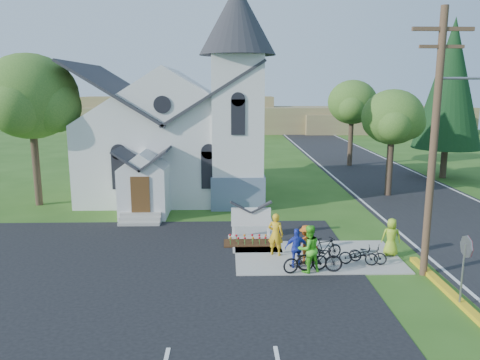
{
  "coord_description": "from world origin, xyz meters",
  "views": [
    {
      "loc": [
        -2.32,
        -18.46,
        7.22
      ],
      "look_at": [
        -1.68,
        5.0,
        2.51
      ],
      "focal_mm": 35.0,
      "sensor_mm": 36.0,
      "label": 1
    }
  ],
  "objects_px": {
    "cyclist_1": "(309,249)",
    "cyclist_3": "(306,244)",
    "utility_pole": "(436,137)",
    "cyclist_4": "(391,237)",
    "cyclist_0": "(276,234)",
    "bike_3": "(324,249)",
    "bike_0": "(305,260)",
    "bike_4": "(368,254)",
    "bike_1": "(320,258)",
    "bike_2": "(359,255)",
    "stop_sign": "(465,256)",
    "cyclist_2": "(297,248)",
    "church_sign": "(251,217)"
  },
  "relations": [
    {
      "from": "bike_0",
      "to": "utility_pole",
      "type": "bearing_deg",
      "value": -108.33
    },
    {
      "from": "church_sign",
      "to": "bike_1",
      "type": "relative_size",
      "value": 1.22
    },
    {
      "from": "bike_3",
      "to": "utility_pole",
      "type": "bearing_deg",
      "value": -132.21
    },
    {
      "from": "cyclist_4",
      "to": "bike_1",
      "type": "bearing_deg",
      "value": 39.08
    },
    {
      "from": "bike_2",
      "to": "cyclist_0",
      "type": "bearing_deg",
      "value": 80.83
    },
    {
      "from": "stop_sign",
      "to": "cyclist_2",
      "type": "relative_size",
      "value": 1.53
    },
    {
      "from": "utility_pole",
      "to": "cyclist_1",
      "type": "bearing_deg",
      "value": 176.21
    },
    {
      "from": "cyclist_0",
      "to": "cyclist_4",
      "type": "height_order",
      "value": "cyclist_0"
    },
    {
      "from": "bike_2",
      "to": "bike_4",
      "type": "bearing_deg",
      "value": -55.9
    },
    {
      "from": "bike_0",
      "to": "bike_3",
      "type": "bearing_deg",
      "value": -53.11
    },
    {
      "from": "church_sign",
      "to": "cyclist_4",
      "type": "bearing_deg",
      "value": -24.31
    },
    {
      "from": "bike_3",
      "to": "cyclist_4",
      "type": "height_order",
      "value": "cyclist_4"
    },
    {
      "from": "utility_pole",
      "to": "stop_sign",
      "type": "xyz_separation_m",
      "value": [
        0.07,
        -2.7,
        -3.62
      ]
    },
    {
      "from": "cyclist_1",
      "to": "cyclist_4",
      "type": "xyz_separation_m",
      "value": [
        3.87,
        1.74,
        -0.13
      ]
    },
    {
      "from": "cyclist_1",
      "to": "bike_4",
      "type": "height_order",
      "value": "cyclist_1"
    },
    {
      "from": "bike_1",
      "to": "bike_4",
      "type": "bearing_deg",
      "value": -62.19
    },
    {
      "from": "utility_pole",
      "to": "cyclist_1",
      "type": "distance_m",
      "value": 6.33
    },
    {
      "from": "cyclist_0",
      "to": "bike_0",
      "type": "bearing_deg",
      "value": 139.46
    },
    {
      "from": "cyclist_0",
      "to": "cyclist_1",
      "type": "bearing_deg",
      "value": 142.09
    },
    {
      "from": "bike_0",
      "to": "cyclist_2",
      "type": "xyz_separation_m",
      "value": [
        -0.28,
        0.47,
        0.32
      ]
    },
    {
      "from": "cyclist_1",
      "to": "cyclist_3",
      "type": "height_order",
      "value": "cyclist_1"
    },
    {
      "from": "bike_3",
      "to": "bike_4",
      "type": "bearing_deg",
      "value": -122.26
    },
    {
      "from": "church_sign",
      "to": "cyclist_3",
      "type": "xyz_separation_m",
      "value": [
        2.09,
        -3.49,
        -0.17
      ]
    },
    {
      "from": "cyclist_1",
      "to": "bike_2",
      "type": "xyz_separation_m",
      "value": [
        2.18,
        0.68,
        -0.54
      ]
    },
    {
      "from": "cyclist_1",
      "to": "bike_4",
      "type": "bearing_deg",
      "value": 177.34
    },
    {
      "from": "cyclist_3",
      "to": "cyclist_4",
      "type": "relative_size",
      "value": 0.99
    },
    {
      "from": "cyclist_4",
      "to": "bike_3",
      "type": "bearing_deg",
      "value": 21.08
    },
    {
      "from": "cyclist_0",
      "to": "bike_3",
      "type": "xyz_separation_m",
      "value": [
        1.99,
        -0.65,
        -0.44
      ]
    },
    {
      "from": "bike_4",
      "to": "bike_1",
      "type": "bearing_deg",
      "value": 136.09
    },
    {
      "from": "bike_4",
      "to": "bike_0",
      "type": "bearing_deg",
      "value": 132.0
    },
    {
      "from": "utility_pole",
      "to": "cyclist_1",
      "type": "xyz_separation_m",
      "value": [
        -4.53,
        0.3,
        -4.4
      ]
    },
    {
      "from": "utility_pole",
      "to": "bike_0",
      "type": "height_order",
      "value": "utility_pole"
    },
    {
      "from": "stop_sign",
      "to": "bike_2",
      "type": "height_order",
      "value": "stop_sign"
    },
    {
      "from": "bike_2",
      "to": "church_sign",
      "type": "bearing_deg",
      "value": 60.09
    },
    {
      "from": "utility_pole",
      "to": "bike_3",
      "type": "height_order",
      "value": "utility_pole"
    },
    {
      "from": "cyclist_0",
      "to": "bike_2",
      "type": "relative_size",
      "value": 1.19
    },
    {
      "from": "bike_3",
      "to": "cyclist_4",
      "type": "relative_size",
      "value": 0.99
    },
    {
      "from": "utility_pole",
      "to": "bike_1",
      "type": "relative_size",
      "value": 5.55
    },
    {
      "from": "cyclist_1",
      "to": "bike_2",
      "type": "height_order",
      "value": "cyclist_1"
    },
    {
      "from": "cyclist_2",
      "to": "cyclist_3",
      "type": "height_order",
      "value": "same"
    },
    {
      "from": "church_sign",
      "to": "bike_1",
      "type": "distance_m",
      "value": 5.07
    },
    {
      "from": "stop_sign",
      "to": "cyclist_3",
      "type": "relative_size",
      "value": 1.53
    },
    {
      "from": "cyclist_3",
      "to": "bike_0",
      "type": "bearing_deg",
      "value": 71.25
    },
    {
      "from": "stop_sign",
      "to": "bike_0",
      "type": "bearing_deg",
      "value": 147.54
    },
    {
      "from": "bike_2",
      "to": "cyclist_3",
      "type": "bearing_deg",
      "value": 95.3
    },
    {
      "from": "bike_3",
      "to": "church_sign",
      "type": "bearing_deg",
      "value": 24.32
    },
    {
      "from": "stop_sign",
      "to": "cyclist_0",
      "type": "xyz_separation_m",
      "value": [
        -5.7,
        4.92,
        -0.8
      ]
    },
    {
      "from": "cyclist_2",
      "to": "bike_2",
      "type": "distance_m",
      "value": 2.61
    },
    {
      "from": "church_sign",
      "to": "cyclist_2",
      "type": "relative_size",
      "value": 1.36
    },
    {
      "from": "utility_pole",
      "to": "cyclist_4",
      "type": "bearing_deg",
      "value": 108.06
    }
  ]
}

